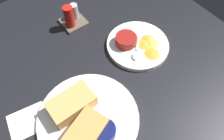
% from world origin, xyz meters
% --- Properties ---
extents(ground_plane, '(1.10, 1.10, 0.03)m').
position_xyz_m(ground_plane, '(0.00, 0.00, -0.01)').
color(ground_plane, black).
extents(plate_sandwich_main, '(0.30, 0.30, 0.02)m').
position_xyz_m(plate_sandwich_main, '(-0.10, -0.10, 0.01)').
color(plate_sandwich_main, white).
rests_on(plate_sandwich_main, ground_plane).
extents(sandwich_half_near, '(0.13, 0.08, 0.05)m').
position_xyz_m(sandwich_half_near, '(-0.12, -0.05, 0.04)').
color(sandwich_half_near, tan).
rests_on(sandwich_half_near, plate_sandwich_main).
extents(sandwich_half_far, '(0.15, 0.12, 0.05)m').
position_xyz_m(sandwich_half_far, '(-0.13, -0.14, 0.04)').
color(sandwich_half_far, tan).
rests_on(sandwich_half_far, plate_sandwich_main).
extents(ramekin_dark_sauce, '(0.06, 0.06, 0.04)m').
position_xyz_m(ramekin_dark_sauce, '(-0.09, -0.17, 0.04)').
color(ramekin_dark_sauce, '#0C144C').
rests_on(ramekin_dark_sauce, plate_sandwich_main).
extents(spoon_by_dark_ramekin, '(0.06, 0.09, 0.01)m').
position_xyz_m(spoon_by_dark_ramekin, '(-0.11, -0.12, 0.02)').
color(spoon_by_dark_ramekin, silver).
rests_on(spoon_by_dark_ramekin, plate_sandwich_main).
extents(plate_chips_companion, '(0.22, 0.22, 0.02)m').
position_xyz_m(plate_chips_companion, '(0.20, 0.03, 0.01)').
color(plate_chips_companion, white).
rests_on(plate_chips_companion, ground_plane).
extents(ramekin_light_gravy, '(0.08, 0.08, 0.03)m').
position_xyz_m(ramekin_light_gravy, '(0.16, 0.05, 0.03)').
color(ramekin_light_gravy, maroon).
rests_on(ramekin_light_gravy, plate_chips_companion).
extents(spoon_by_gravy_ramekin, '(0.08, 0.08, 0.01)m').
position_xyz_m(spoon_by_gravy_ramekin, '(0.16, -0.01, 0.02)').
color(spoon_by_gravy_ramekin, silver).
rests_on(spoon_by_gravy_ramekin, plate_chips_companion).
extents(plantain_chip_scatter, '(0.11, 0.17, 0.01)m').
position_xyz_m(plantain_chip_scatter, '(0.21, 0.02, 0.02)').
color(plantain_chip_scatter, gold).
rests_on(plantain_chip_scatter, plate_chips_companion).
extents(condiment_caddy, '(0.09, 0.09, 0.10)m').
position_xyz_m(condiment_caddy, '(0.07, 0.26, 0.03)').
color(condiment_caddy, brown).
rests_on(condiment_caddy, ground_plane).
extents(paper_napkin_folded, '(0.12, 0.11, 0.00)m').
position_xyz_m(paper_napkin_folded, '(-0.24, -0.00, 0.00)').
color(paper_napkin_folded, white).
rests_on(paper_napkin_folded, ground_plane).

